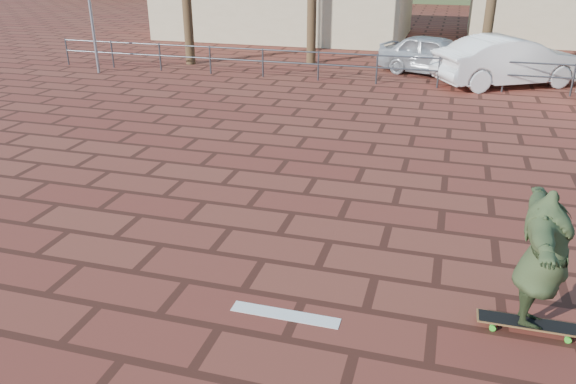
# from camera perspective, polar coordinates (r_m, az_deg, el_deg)

# --- Properties ---
(ground) EXTENTS (120.00, 120.00, 0.00)m
(ground) POSITION_cam_1_polar(r_m,az_deg,el_deg) (8.38, -2.58, -6.91)
(ground) COLOR brown
(ground) RESTS_ON ground
(paint_stripe) EXTENTS (1.40, 0.22, 0.01)m
(paint_stripe) POSITION_cam_1_polar(r_m,az_deg,el_deg) (7.25, -0.29, -12.34)
(paint_stripe) COLOR white
(paint_stripe) RESTS_ON ground
(guardrail) EXTENTS (24.06, 0.06, 1.00)m
(guardrail) POSITION_cam_1_polar(r_m,az_deg,el_deg) (19.30, 9.04, 12.75)
(guardrail) COLOR #47494F
(guardrail) RESTS_ON ground
(longboard) EXTENTS (1.22, 0.28, 0.12)m
(longboard) POSITION_cam_1_polar(r_m,az_deg,el_deg) (7.53, 23.31, -12.19)
(longboard) COLOR olive
(longboard) RESTS_ON ground
(skateboarder) EXTENTS (0.71, 2.16, 1.73)m
(skateboarder) POSITION_cam_1_polar(r_m,az_deg,el_deg) (7.07, 24.47, -6.31)
(skateboarder) COLOR #303E21
(skateboarder) RESTS_ON longboard
(car_silver) EXTENTS (4.40, 3.01, 1.39)m
(car_silver) POSITION_cam_1_polar(r_m,az_deg,el_deg) (21.17, 14.77, 13.28)
(car_silver) COLOR #A4A7AB
(car_silver) RESTS_ON ground
(car_white) EXTENTS (5.08, 3.86, 1.61)m
(car_white) POSITION_cam_1_polar(r_m,az_deg,el_deg) (20.20, 21.62, 12.26)
(car_white) COLOR white
(car_white) RESTS_ON ground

